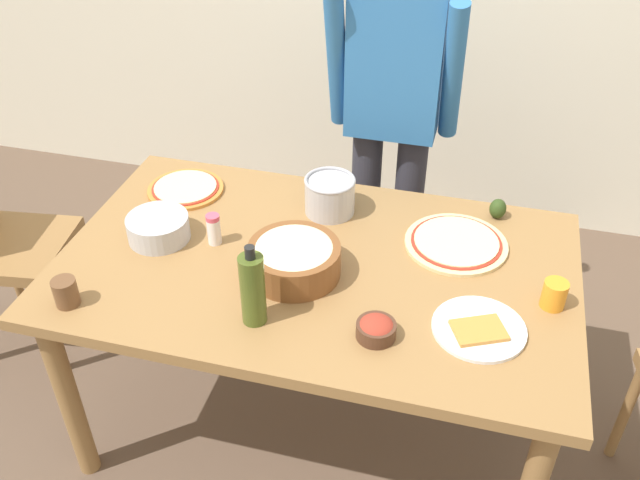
# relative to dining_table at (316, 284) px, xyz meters

# --- Properties ---
(ground) EXTENTS (8.00, 8.00, 0.00)m
(ground) POSITION_rel_dining_table_xyz_m (0.00, 0.00, -0.67)
(ground) COLOR brown
(dining_table) EXTENTS (1.60, 0.96, 0.76)m
(dining_table) POSITION_rel_dining_table_xyz_m (0.00, 0.00, 0.00)
(dining_table) COLOR olive
(dining_table) RESTS_ON ground
(person_cook) EXTENTS (0.49, 0.25, 1.62)m
(person_cook) POSITION_rel_dining_table_xyz_m (0.10, 0.76, 0.27)
(person_cook) COLOR #2D2D38
(person_cook) RESTS_ON ground
(pizza_raw_on_board) EXTENTS (0.33, 0.33, 0.02)m
(pizza_raw_on_board) POSITION_rel_dining_table_xyz_m (0.41, 0.20, 0.10)
(pizza_raw_on_board) COLOR beige
(pizza_raw_on_board) RESTS_ON dining_table
(pizza_cooked_on_tray) EXTENTS (0.27, 0.27, 0.02)m
(pizza_cooked_on_tray) POSITION_rel_dining_table_xyz_m (-0.56, 0.28, 0.10)
(pizza_cooked_on_tray) COLOR #C67A33
(pizza_cooked_on_tray) RESTS_ON dining_table
(plate_with_slice) EXTENTS (0.26, 0.26, 0.02)m
(plate_with_slice) POSITION_rel_dining_table_xyz_m (0.51, -0.18, 0.10)
(plate_with_slice) COLOR white
(plate_with_slice) RESTS_ON dining_table
(popcorn_bowl) EXTENTS (0.28, 0.28, 0.11)m
(popcorn_bowl) POSITION_rel_dining_table_xyz_m (-0.05, -0.07, 0.15)
(popcorn_bowl) COLOR brown
(popcorn_bowl) RESTS_ON dining_table
(mixing_bowl_steel) EXTENTS (0.20, 0.20, 0.08)m
(mixing_bowl_steel) POSITION_rel_dining_table_xyz_m (-0.52, -0.01, 0.13)
(mixing_bowl_steel) COLOR #B7B7BC
(mixing_bowl_steel) RESTS_ON dining_table
(small_sauce_bowl) EXTENTS (0.11, 0.11, 0.06)m
(small_sauce_bowl) POSITION_rel_dining_table_xyz_m (0.24, -0.27, 0.12)
(small_sauce_bowl) COLOR #4C2D1E
(small_sauce_bowl) RESTS_ON dining_table
(olive_oil_bottle) EXTENTS (0.07, 0.07, 0.26)m
(olive_oil_bottle) POSITION_rel_dining_table_xyz_m (-0.10, -0.29, 0.20)
(olive_oil_bottle) COLOR #47561E
(olive_oil_bottle) RESTS_ON dining_table
(steel_pot) EXTENTS (0.17, 0.17, 0.13)m
(steel_pot) POSITION_rel_dining_table_xyz_m (-0.03, 0.28, 0.16)
(steel_pot) COLOR #B7B7BC
(steel_pot) RESTS_ON dining_table
(cup_orange) EXTENTS (0.07, 0.07, 0.08)m
(cup_orange) POSITION_rel_dining_table_xyz_m (0.71, -0.02, 0.13)
(cup_orange) COLOR orange
(cup_orange) RESTS_ON dining_table
(cup_small_brown) EXTENTS (0.07, 0.07, 0.08)m
(cup_small_brown) POSITION_rel_dining_table_xyz_m (-0.64, -0.37, 0.13)
(cup_small_brown) COLOR brown
(cup_small_brown) RESTS_ON dining_table
(salt_shaker) EXTENTS (0.04, 0.04, 0.11)m
(salt_shaker) POSITION_rel_dining_table_xyz_m (-0.34, 0.02, 0.14)
(salt_shaker) COLOR white
(salt_shaker) RESTS_ON dining_table
(avocado) EXTENTS (0.06, 0.06, 0.07)m
(avocado) POSITION_rel_dining_table_xyz_m (0.53, 0.39, 0.13)
(avocado) COLOR #2D4219
(avocado) RESTS_ON dining_table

